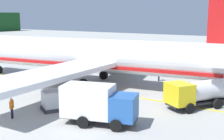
{
  "coord_description": "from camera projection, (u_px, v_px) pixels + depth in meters",
  "views": [
    {
      "loc": [
        -1.07,
        -5.56,
        8.11
      ],
      "look_at": [
        25.25,
        11.92,
        2.37
      ],
      "focal_mm": 48.35,
      "sensor_mm": 36.0,
      "label": 1
    }
  ],
  "objects": [
    {
      "name": "service_truck_fuel",
      "position": [
        200.0,
        92.0,
        26.79
      ],
      "size": [
        6.74,
        5.17,
        2.4
      ],
      "color": "yellow",
      "rests_on": "ground"
    },
    {
      "name": "cargo_container_near",
      "position": [
        52.0,
        100.0,
        26.04
      ],
      "size": [
        2.39,
        2.39,
        1.84
      ],
      "color": "#333338",
      "rests_on": "ground"
    },
    {
      "name": "airliner_foreground",
      "position": [
        87.0,
        55.0,
        36.12
      ],
      "size": [
        34.52,
        41.63,
        11.9
      ],
      "color": "white",
      "rests_on": "ground"
    },
    {
      "name": "service_truck_baggage",
      "position": [
        219.0,
        69.0,
        37.67
      ],
      "size": [
        3.43,
        6.98,
        2.54
      ],
      "color": "yellow",
      "rests_on": "ground"
    },
    {
      "name": "crew_loader_left",
      "position": [
        12.0,
        106.0,
        23.92
      ],
      "size": [
        0.55,
        0.43,
        1.66
      ],
      "color": "#191E33",
      "rests_on": "ground"
    },
    {
      "name": "crew_marshaller",
      "position": [
        159.0,
        73.0,
        37.58
      ],
      "size": [
        0.47,
        0.49,
        1.64
      ],
      "color": "#191E33",
      "rests_on": "ground"
    },
    {
      "name": "service_truck_pushback",
      "position": [
        98.0,
        103.0,
        22.54
      ],
      "size": [
        3.77,
        5.98,
        2.99
      ],
      "color": "#2659A5",
      "rests_on": "ground"
    },
    {
      "name": "apron_guide_line",
      "position": [
        106.0,
        92.0,
        32.28
      ],
      "size": [
        0.3,
        60.0,
        0.01
      ],
      "primitive_type": "cube",
      "color": "yellow",
      "rests_on": "ground"
    }
  ]
}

